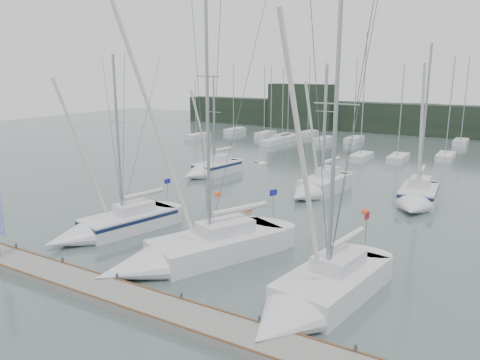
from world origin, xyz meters
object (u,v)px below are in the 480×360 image
object	(u,v)px
sailboat_mid_a	(209,170)
buoy_c	(218,195)
sailboat_mid_c	(316,188)
buoy_b	(365,212)
sailboat_mid_d	(417,198)
sailboat_near_center	(180,255)
buoy_a	(248,210)
sailboat_near_left	(106,228)
sailboat_near_right	(311,299)

from	to	relation	value
sailboat_mid_a	buoy_c	size ratio (longest dim) A/B	18.44
sailboat_mid_c	buoy_b	distance (m)	5.84
sailboat_mid_d	sailboat_mid_a	bearing A→B (deg)	174.10
sailboat_near_center	buoy_a	size ratio (longest dim) A/B	24.94
buoy_c	buoy_b	bearing A→B (deg)	6.45
sailboat_near_left	buoy_b	bearing A→B (deg)	60.32
sailboat_near_left	sailboat_mid_a	size ratio (longest dim) A/B	1.16
sailboat_mid_d	buoy_c	xyz separation A→B (m)	(-15.37, -5.09, -0.63)
sailboat_near_left	buoy_a	distance (m)	10.89
sailboat_near_center	sailboat_mid_c	xyz separation A→B (m)	(0.93, 17.76, 0.03)
sailboat_near_center	sailboat_mid_c	bearing A→B (deg)	111.25
sailboat_mid_a	sailboat_mid_c	world-z (taller)	sailboat_mid_c
sailboat_near_right	buoy_b	xyz separation A→B (m)	(-2.13, 15.99, -0.58)
sailboat_near_center	sailboat_mid_a	bearing A→B (deg)	144.58
buoy_b	buoy_c	bearing A→B (deg)	-173.55
sailboat_near_left	sailboat_mid_d	size ratio (longest dim) A/B	0.93
sailboat_mid_d	buoy_b	distance (m)	4.79
buoy_c	sailboat_near_left	bearing A→B (deg)	-92.93
sailboat_near_left	buoy_b	xyz separation A→B (m)	(13.01, 13.62, -0.54)
sailboat_mid_c	sailboat_mid_d	bearing A→B (deg)	12.86
sailboat_mid_d	buoy_a	distance (m)	13.36
sailboat_mid_a	buoy_b	xyz separation A→B (m)	(17.28, -4.41, -0.60)
sailboat_mid_c	buoy_c	xyz separation A→B (m)	(-7.33, -4.26, -0.62)
sailboat_mid_d	buoy_a	world-z (taller)	sailboat_mid_d
buoy_a	buoy_c	size ratio (longest dim) A/B	1.20
sailboat_mid_d	buoy_c	distance (m)	16.20
sailboat_near_right	buoy_a	distance (m)	15.65
buoy_a	buoy_c	bearing A→B (deg)	149.73
sailboat_near_left	sailboat_near_right	bearing A→B (deg)	5.11
sailboat_near_left	sailboat_near_right	size ratio (longest dim) A/B	0.80
buoy_a	sailboat_mid_a	bearing A→B (deg)	138.07
sailboat_mid_d	buoy_a	size ratio (longest dim) A/B	19.22
sailboat_mid_a	buoy_a	xyz separation A→B (m)	(9.37, -8.42, -0.60)
sailboat_near_right	buoy_b	size ratio (longest dim) A/B	28.34
sailboat_near_right	sailboat_mid_c	xyz separation A→B (m)	(-7.19, 18.85, 0.03)
sailboat_mid_d	buoy_b	size ratio (longest dim) A/B	24.57
sailboat_mid_c	sailboat_near_left	bearing A→B (deg)	-108.83
sailboat_near_left	sailboat_near_center	distance (m)	7.15
sailboat_near_left	buoy_c	size ratio (longest dim) A/B	21.46
sailboat_near_right	sailboat_mid_a	bearing A→B (deg)	142.11
sailboat_near_right	buoy_b	bearing A→B (deg)	106.12
sailboat_mid_a	buoy_b	distance (m)	17.85
buoy_b	sailboat_near_right	bearing A→B (deg)	-82.40
sailboat_near_right	sailboat_mid_d	distance (m)	19.70
sailboat_near_left	sailboat_mid_a	world-z (taller)	sailboat_near_left
sailboat_near_left	sailboat_mid_a	xyz separation A→B (m)	(-4.27, 18.03, 0.05)
buoy_a	sailboat_near_right	bearing A→B (deg)	-50.02
sailboat_near_left	buoy_a	xyz separation A→B (m)	(5.10, 9.61, -0.54)
buoy_a	sailboat_mid_c	bearing A→B (deg)	67.37
sailboat_near_center	sailboat_mid_c	distance (m)	17.78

